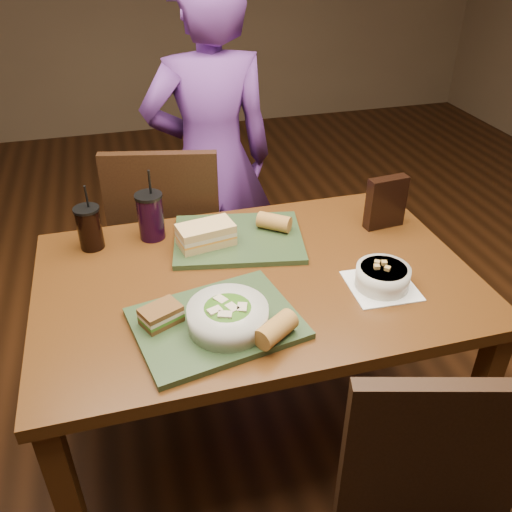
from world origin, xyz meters
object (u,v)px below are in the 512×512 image
at_px(baguette_far, 274,222).
at_px(chip_bag, 386,202).
at_px(dining_table, 256,299).
at_px(soup_bowl, 383,276).
at_px(baguette_near, 276,329).
at_px(cup_cola, 90,228).
at_px(chair_far, 164,243).
at_px(salad_bowl, 228,315).
at_px(cup_berry, 151,216).
at_px(sandwich_far, 206,235).
at_px(tray_far, 238,239).
at_px(tray_near, 216,323).
at_px(diner, 211,163).
at_px(sandwich_near, 161,315).

distance_m(baguette_far, chip_bag, 0.39).
xyz_separation_m(dining_table, baguette_far, (0.12, 0.22, 0.14)).
xyz_separation_m(soup_bowl, baguette_near, (-0.37, -0.15, 0.01)).
bearing_deg(cup_cola, chair_far, 51.63).
bearing_deg(salad_bowl, cup_berry, 104.32).
xyz_separation_m(sandwich_far, cup_cola, (-0.36, 0.11, 0.02)).
bearing_deg(sandwich_far, chair_far, 103.45).
distance_m(dining_table, tray_far, 0.23).
relative_size(dining_table, cup_cola, 5.83).
xyz_separation_m(dining_table, baguette_near, (-0.03, -0.31, 0.14)).
bearing_deg(tray_far, salad_bowl, -107.12).
bearing_deg(dining_table, tray_far, 91.08).
distance_m(tray_near, cup_berry, 0.52).
xyz_separation_m(diner, cup_cola, (-0.50, -0.54, 0.06)).
relative_size(cup_cola, chip_bag, 1.23).
distance_m(diner, chip_bag, 0.82).
relative_size(chair_far, cup_cola, 4.32).
bearing_deg(soup_bowl, baguette_far, 119.89).
bearing_deg(tray_near, diner, 79.27).
height_order(diner, tray_far, diner).
height_order(chair_far, salad_bowl, chair_far).
bearing_deg(baguette_far, cup_berry, 167.58).
distance_m(chair_far, sandwich_near, 0.83).
xyz_separation_m(baguette_near, baguette_far, (0.16, 0.53, -0.00)).
xyz_separation_m(chair_far, chip_bag, (0.72, -0.44, 0.30)).
xyz_separation_m(dining_table, diner, (0.03, 0.84, 0.11)).
bearing_deg(tray_near, sandwich_far, 82.82).
bearing_deg(chair_far, soup_bowl, -54.15).
relative_size(chair_far, salad_bowl, 4.59).
xyz_separation_m(sandwich_near, chip_bag, (0.81, 0.34, 0.05)).
relative_size(tray_far, soup_bowl, 2.12).
relative_size(chair_far, tray_far, 2.30).
xyz_separation_m(tray_far, cup_cola, (-0.47, 0.09, 0.06)).
bearing_deg(salad_bowl, cup_cola, 122.42).
height_order(baguette_near, cup_berry, cup_berry).
relative_size(chair_far, baguette_far, 8.68).
xyz_separation_m(sandwich_near, baguette_far, (0.43, 0.39, 0.00)).
height_order(soup_bowl, baguette_near, same).
xyz_separation_m(tray_near, cup_berry, (-0.11, 0.51, 0.07)).
distance_m(sandwich_far, baguette_far, 0.24).
xyz_separation_m(salad_bowl, baguette_far, (0.26, 0.45, -0.01)).
xyz_separation_m(dining_table, salad_bowl, (-0.14, -0.23, 0.14)).
bearing_deg(cup_cola, sandwich_far, -16.94).
height_order(diner, cup_berry, diner).
distance_m(sandwich_near, baguette_near, 0.30).
relative_size(tray_near, cup_berry, 1.70).
relative_size(diner, salad_bowl, 7.29).
relative_size(salad_bowl, chip_bag, 1.16).
relative_size(baguette_near, chip_bag, 0.64).
distance_m(dining_table, salad_bowl, 0.30).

